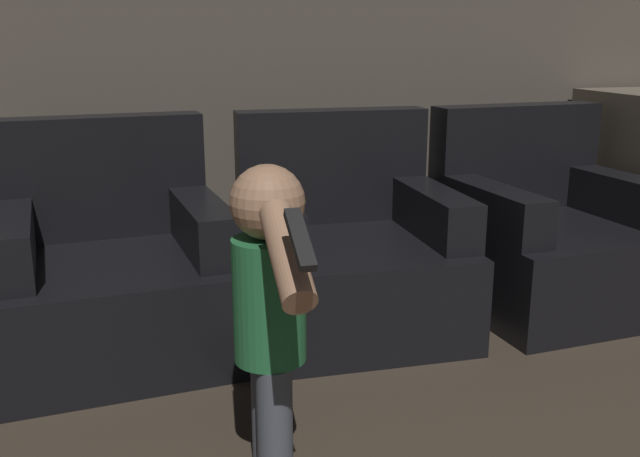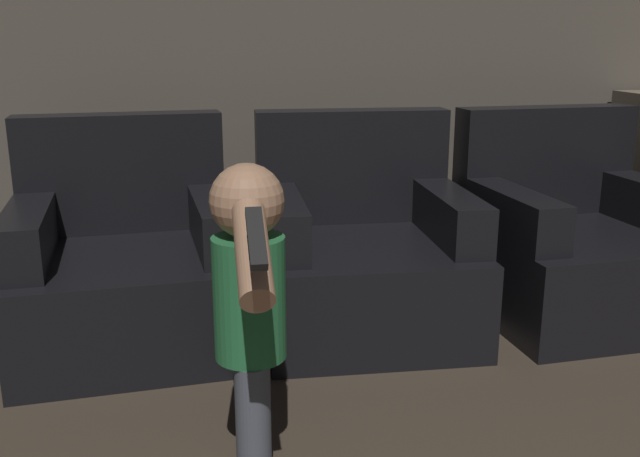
# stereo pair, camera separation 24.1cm
# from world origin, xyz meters

# --- Properties ---
(wall_back) EXTENTS (8.40, 0.05, 2.60)m
(wall_back) POSITION_xyz_m (0.00, 4.50, 1.30)
(wall_back) COLOR #51493F
(wall_back) RESTS_ON ground_plane
(armchair_left) EXTENTS (0.94, 0.94, 0.90)m
(armchair_left) POSITION_xyz_m (-0.60, 3.83, 0.31)
(armchair_left) COLOR black
(armchair_left) RESTS_ON ground_plane
(armchair_middle) EXTENTS (0.88, 0.88, 0.90)m
(armchair_middle) POSITION_xyz_m (0.38, 3.83, 0.31)
(armchair_middle) COLOR black
(armchair_middle) RESTS_ON ground_plane
(armchair_right) EXTENTS (0.92, 0.92, 0.90)m
(armchair_right) POSITION_xyz_m (1.34, 3.83, 0.31)
(armchair_right) COLOR black
(armchair_right) RESTS_ON ground_plane
(person_toddler) EXTENTS (0.20, 0.61, 0.90)m
(person_toddler) POSITION_xyz_m (-0.17, 2.80, 0.53)
(person_toddler) COLOR #474C56
(person_toddler) RESTS_ON ground_plane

